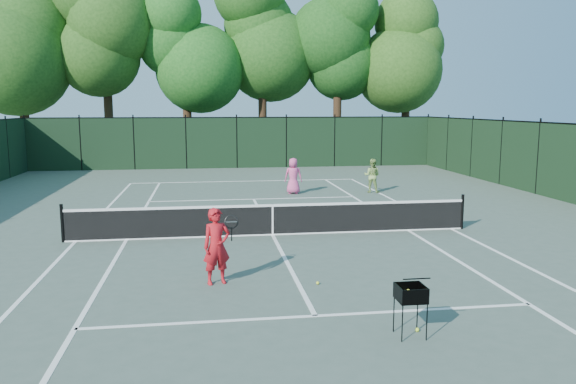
{
  "coord_description": "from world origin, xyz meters",
  "views": [
    {
      "loc": [
        -1.87,
        -15.77,
        3.71
      ],
      "look_at": [
        0.6,
        1.0,
        1.1
      ],
      "focal_mm": 35.0,
      "sensor_mm": 36.0,
      "label": 1
    }
  ],
  "objects": [
    {
      "name": "loose_ball_midcourt",
      "position": [
        0.4,
        -4.65,
        0.03
      ],
      "size": [
        0.07,
        0.07,
        0.07
      ],
      "primitive_type": "sphere",
      "color": "yellow",
      "rests_on": "ground"
    },
    {
      "name": "sideline_singles_right",
      "position": [
        4.12,
        0.0,
        0.0
      ],
      "size": [
        0.1,
        23.77,
        0.01
      ],
      "primitive_type": "cube",
      "color": "white",
      "rests_on": "ground"
    },
    {
      "name": "player_green",
      "position": [
        5.22,
        7.46,
        0.73
      ],
      "size": [
        0.88,
        0.82,
        1.46
      ],
      "rotation": [
        0.0,
        0.0,
        2.66
      ],
      "color": "#89AC56",
      "rests_on": "ground"
    },
    {
      "name": "tree_5",
      "position": [
        12.0,
        22.1,
        7.71
      ],
      "size": [
        5.8,
        5.8,
        12.23
      ],
      "color": "black",
      "rests_on": "ground"
    },
    {
      "name": "ground",
      "position": [
        0.0,
        0.0,
        0.0
      ],
      "size": [
        90.0,
        90.0,
        0.0
      ],
      "primitive_type": "plane",
      "color": "#46554A",
      "rests_on": "ground"
    },
    {
      "name": "tree_0",
      "position": [
        -13.0,
        21.5,
        8.16
      ],
      "size": [
        6.4,
        6.4,
        13.14
      ],
      "color": "black",
      "rests_on": "ground"
    },
    {
      "name": "fence_far",
      "position": [
        0.0,
        18.0,
        1.5
      ],
      "size": [
        24.0,
        0.05,
        3.0
      ],
      "primitive_type": "cube",
      "color": "black",
      "rests_on": "ground"
    },
    {
      "name": "tree_4",
      "position": [
        7.0,
        21.6,
        8.14
      ],
      "size": [
        6.2,
        6.2,
        12.97
      ],
      "color": "black",
      "rests_on": "ground"
    },
    {
      "name": "tree_2",
      "position": [
        -3.0,
        21.8,
        7.73
      ],
      "size": [
        6.0,
        6.0,
        12.4
      ],
      "color": "black",
      "rests_on": "ground"
    },
    {
      "name": "coach",
      "position": [
        -1.68,
        -4.27,
        0.81
      ],
      "size": [
        0.82,
        0.78,
        1.61
      ],
      "rotation": [
        0.0,
        0.0,
        0.28
      ],
      "color": "red",
      "rests_on": "ground"
    },
    {
      "name": "sideline_singles_left",
      "position": [
        -4.12,
        0.0,
        0.0
      ],
      "size": [
        0.1,
        23.77,
        0.01
      ],
      "primitive_type": "cube",
      "color": "white",
      "rests_on": "ground"
    },
    {
      "name": "loose_ball_near_cart",
      "position": [
        1.54,
        -7.34,
        0.03
      ],
      "size": [
        0.07,
        0.07,
        0.07
      ],
      "primitive_type": "sphere",
      "color": "#D2F532",
      "rests_on": "ground"
    },
    {
      "name": "tree_1",
      "position": [
        -8.0,
        22.0,
        8.69
      ],
      "size": [
        6.8,
        6.8,
        13.98
      ],
      "color": "black",
      "rests_on": "ground"
    },
    {
      "name": "player_pink",
      "position": [
        1.8,
        7.6,
        0.76
      ],
      "size": [
        0.83,
        0.62,
        1.53
      ],
      "rotation": [
        0.0,
        0.0,
        2.94
      ],
      "color": "#D04984",
      "rests_on": "ground"
    },
    {
      "name": "ball_hopper",
      "position": [
        1.35,
        -7.48,
        0.72
      ],
      "size": [
        0.46,
        0.46,
        0.86
      ],
      "rotation": [
        0.0,
        0.0,
        -0.02
      ],
      "color": "black",
      "rests_on": "ground"
    },
    {
      "name": "baseline_far",
      "position": [
        0.0,
        11.88,
        0.0
      ],
      "size": [
        10.97,
        0.1,
        0.01
      ],
      "primitive_type": "cube",
      "color": "white",
      "rests_on": "ground"
    },
    {
      "name": "service_line_far",
      "position": [
        0.0,
        6.4,
        0.0
      ],
      "size": [
        8.23,
        0.1,
        0.01
      ],
      "primitive_type": "cube",
      "color": "white",
      "rests_on": "ground"
    },
    {
      "name": "service_line_near",
      "position": [
        0.0,
        -6.4,
        0.0
      ],
      "size": [
        8.23,
        0.1,
        0.01
      ],
      "primitive_type": "cube",
      "color": "white",
      "rests_on": "ground"
    },
    {
      "name": "center_service_line",
      "position": [
        0.0,
        0.0,
        0.0
      ],
      "size": [
        0.1,
        12.8,
        0.01
      ],
      "primitive_type": "cube",
      "color": "white",
      "rests_on": "ground"
    },
    {
      "name": "sideline_doubles_right",
      "position": [
        5.49,
        0.0,
        0.0
      ],
      "size": [
        0.1,
        23.77,
        0.01
      ],
      "primitive_type": "cube",
      "color": "white",
      "rests_on": "ground"
    },
    {
      "name": "tree_3",
      "position": [
        2.0,
        22.3,
        9.01
      ],
      "size": [
        7.0,
        7.0,
        14.45
      ],
      "color": "black",
      "rests_on": "ground"
    },
    {
      "name": "tennis_net",
      "position": [
        0.0,
        0.0,
        0.48
      ],
      "size": [
        11.69,
        0.09,
        1.06
      ],
      "color": "black",
      "rests_on": "ground"
    },
    {
      "name": "sideline_doubles_left",
      "position": [
        -5.49,
        0.0,
        0.0
      ],
      "size": [
        0.1,
        23.77,
        0.01
      ],
      "primitive_type": "cube",
      "color": "white",
      "rests_on": "ground"
    }
  ]
}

